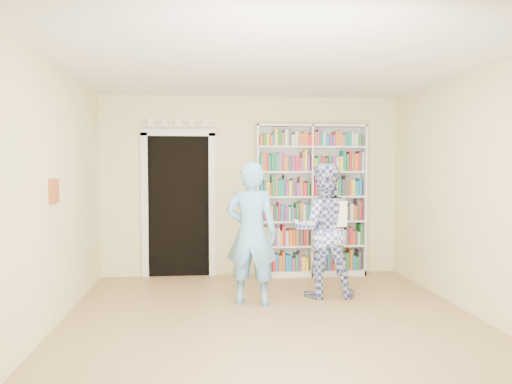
% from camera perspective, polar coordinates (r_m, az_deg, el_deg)
% --- Properties ---
extents(floor, '(5.00, 5.00, 0.00)m').
position_cam_1_polar(floor, '(5.35, 2.10, -15.05)').
color(floor, '#A68250').
rests_on(floor, ground).
extents(ceiling, '(5.00, 5.00, 0.00)m').
position_cam_1_polar(ceiling, '(5.19, 2.16, 14.60)').
color(ceiling, white).
rests_on(ceiling, wall_back).
extents(wall_back, '(4.50, 0.00, 4.50)m').
position_cam_1_polar(wall_back, '(7.57, -0.49, 0.68)').
color(wall_back, beige).
rests_on(wall_back, floor).
extents(wall_left, '(0.00, 5.00, 5.00)m').
position_cam_1_polar(wall_left, '(5.27, -22.86, -0.56)').
color(wall_left, beige).
rests_on(wall_left, floor).
extents(wall_right, '(0.00, 5.00, 5.00)m').
position_cam_1_polar(wall_right, '(5.84, 24.54, -0.27)').
color(wall_right, beige).
rests_on(wall_right, floor).
extents(bookshelf, '(1.65, 0.31, 2.27)m').
position_cam_1_polar(bookshelf, '(7.56, 6.26, -0.88)').
color(bookshelf, white).
rests_on(bookshelf, floor).
extents(doorway, '(1.10, 0.08, 2.43)m').
position_cam_1_polar(doorway, '(7.54, -8.83, -0.66)').
color(doorway, black).
rests_on(doorway, floor).
extents(wall_art, '(0.03, 0.25, 0.25)m').
position_cam_1_polar(wall_art, '(5.46, -22.06, 0.09)').
color(wall_art, brown).
rests_on(wall_art, wall_left).
extents(man_blue, '(0.71, 0.57, 1.71)m').
position_cam_1_polar(man_blue, '(5.96, -0.53, -4.74)').
color(man_blue, '#65AAE2').
rests_on(man_blue, floor).
extents(man_plaid, '(0.88, 0.71, 1.69)m').
position_cam_1_polar(man_plaid, '(6.37, 7.66, -4.33)').
color(man_plaid, '#33459E').
rests_on(man_plaid, floor).
extents(paper_sheet, '(0.22, 0.01, 0.32)m').
position_cam_1_polar(paper_sheet, '(6.18, 9.38, -2.51)').
color(paper_sheet, white).
rests_on(paper_sheet, man_plaid).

